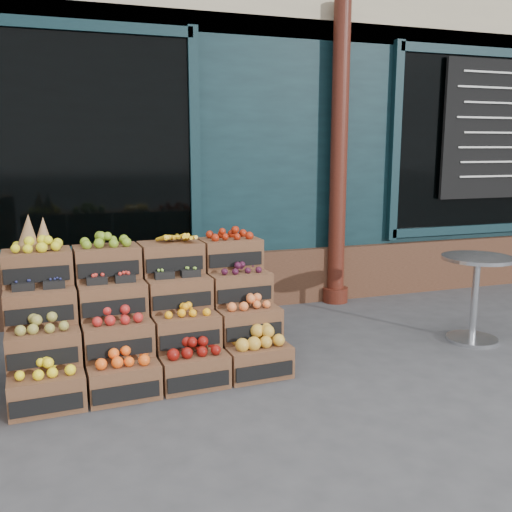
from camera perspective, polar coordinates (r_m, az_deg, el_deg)
name	(u,v)px	position (r m, az deg, el deg)	size (l,w,h in m)	color
ground	(314,387)	(4.23, 5.80, -12.94)	(60.00, 60.00, 0.00)	#3D3D3F
shop_facade	(172,99)	(8.80, -8.40, 15.25)	(12.00, 6.24, 4.80)	black
crate_display	(146,323)	(4.45, -10.92, -6.62)	(2.01, 1.05, 1.23)	brown
bistro_table	(475,289)	(5.37, 21.09, -3.07)	(0.61, 0.61, 0.77)	silver
shopkeeper	(63,215)	(6.32, -18.72, 3.89)	(0.73, 0.48, 2.00)	#164D18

